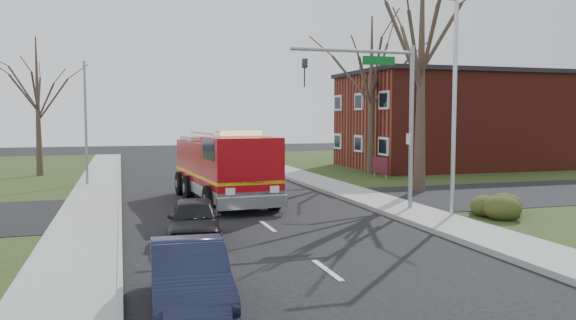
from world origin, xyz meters
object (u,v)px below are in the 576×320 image
object	(u,v)px
fire_engine	(225,170)
parked_car_gray	(189,277)
traffic_signal_mast	(383,97)
parked_car_maroon	(194,220)

from	to	relation	value
fire_engine	parked_car_gray	world-z (taller)	fire_engine
traffic_signal_mast	fire_engine	size ratio (longest dim) A/B	0.80
fire_engine	parked_car_maroon	xyz separation A→B (m)	(-2.35, -7.63, -0.83)
fire_engine	parked_car_maroon	world-z (taller)	fire_engine
traffic_signal_mast	parked_car_gray	bearing A→B (deg)	-133.29
traffic_signal_mast	parked_car_gray	xyz separation A→B (m)	(-8.92, -9.47, -4.01)
traffic_signal_mast	parked_car_maroon	xyz separation A→B (m)	(-8.01, -3.15, -4.02)
parked_car_gray	fire_engine	bearing A→B (deg)	79.07
traffic_signal_mast	fire_engine	distance (m)	7.90
traffic_signal_mast	parked_car_maroon	size ratio (longest dim) A/B	1.69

